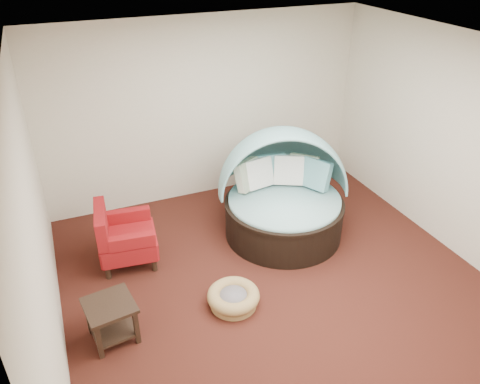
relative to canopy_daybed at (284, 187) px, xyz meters
name	(u,v)px	position (x,y,z in m)	size (l,w,h in m)	color
floor	(276,282)	(-0.58, -0.99, -0.70)	(5.00, 5.00, 0.00)	#401812
wall_back	(206,110)	(-0.58, 1.51, 0.70)	(5.00, 5.00, 0.00)	beige
wall_front	(452,350)	(-0.58, -3.49, 0.70)	(5.00, 5.00, 0.00)	beige
wall_left	(37,234)	(-3.08, -0.99, 0.70)	(5.00, 5.00, 0.00)	beige
wall_right	(456,147)	(1.92, -0.99, 0.70)	(5.00, 5.00, 0.00)	beige
ceiling	(287,53)	(-0.58, -0.99, 2.10)	(5.00, 5.00, 0.00)	white
canopy_daybed	(284,187)	(0.00, 0.00, 0.00)	(2.11, 2.07, 1.51)	black
pet_basket	(233,297)	(-1.22, -1.16, -0.59)	(0.75, 0.75, 0.21)	olive
red_armchair	(123,237)	(-2.22, 0.14, -0.31)	(0.80, 0.80, 0.84)	black
side_table	(111,316)	(-2.58, -1.12, -0.40)	(0.55, 0.55, 0.47)	black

